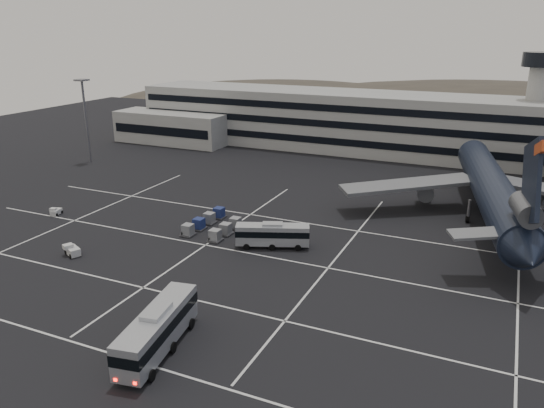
% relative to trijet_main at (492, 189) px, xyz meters
% --- Properties ---
extents(ground, '(260.00, 260.00, 0.00)m').
position_rel_trijet_main_xyz_m(ground, '(-29.34, -30.77, -5.25)').
color(ground, black).
rests_on(ground, ground).
extents(lane_markings, '(90.00, 55.62, 0.01)m').
position_rel_trijet_main_xyz_m(lane_markings, '(-28.39, -30.05, -5.24)').
color(lane_markings, silver).
rests_on(lane_markings, ground).
extents(terminal, '(125.00, 26.00, 24.00)m').
position_rel_trijet_main_xyz_m(terminal, '(-32.29, 40.37, 1.68)').
color(terminal, gray).
rests_on(terminal, ground).
extents(hills, '(352.00, 180.00, 44.00)m').
position_rel_trijet_main_xyz_m(hills, '(-11.35, 139.23, -17.32)').
color(hills, '#38332B').
rests_on(hills, ground).
extents(lightpole_left, '(2.40, 2.40, 18.28)m').
position_rel_trijet_main_xyz_m(lightpole_left, '(-84.34, 4.23, 6.57)').
color(lightpole_left, slate).
rests_on(lightpole_left, ground).
extents(trijet_main, '(46.59, 57.41, 18.08)m').
position_rel_trijet_main_xyz_m(trijet_main, '(0.00, 0.00, 0.00)').
color(trijet_main, black).
rests_on(trijet_main, ground).
extents(bus_near, '(4.93, 12.74, 4.39)m').
position_rel_trijet_main_xyz_m(bus_near, '(-26.06, -50.47, -2.85)').
color(bus_near, '#9DA1A5').
rests_on(bus_near, ground).
extents(bus_far, '(10.25, 5.92, 3.57)m').
position_rel_trijet_main_xyz_m(bus_far, '(-26.52, -23.53, -3.30)').
color(bus_far, '#9DA1A5').
rests_on(bus_far, ground).
extents(tug_a, '(1.56, 2.14, 1.25)m').
position_rel_trijet_main_xyz_m(tug_a, '(-64.00, -25.91, -4.70)').
color(tug_a, beige).
rests_on(tug_a, ground).
extents(tug_b, '(2.81, 2.37, 1.56)m').
position_rel_trijet_main_xyz_m(tug_b, '(-49.57, -37.07, -4.56)').
color(tug_b, beige).
rests_on(tug_b, ground).
extents(uld_cluster, '(6.82, 10.80, 1.74)m').
position_rel_trijet_main_xyz_m(uld_cluster, '(-37.34, -21.21, -4.40)').
color(uld_cluster, '#2D2D30').
rests_on(uld_cluster, ground).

